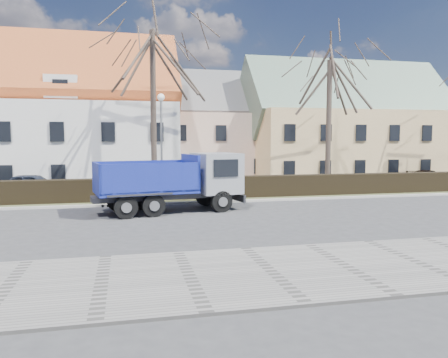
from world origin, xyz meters
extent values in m
plane|color=#38393B|center=(0.00, 0.00, 0.00)|extent=(120.00, 120.00, 0.00)
cube|color=gray|center=(0.00, -8.50, 0.04)|extent=(80.00, 5.00, 0.08)
cube|color=#B1ACA0|center=(0.00, 4.60, 0.06)|extent=(80.00, 0.30, 0.12)
cube|color=#49502D|center=(0.00, 6.20, 0.05)|extent=(80.00, 3.00, 0.10)
cube|color=black|center=(0.00, 6.00, 0.65)|extent=(60.00, 0.90, 1.30)
imported|color=#1E2536|center=(-9.58, 10.28, 0.71)|extent=(4.41, 2.41, 1.42)
imported|color=black|center=(20.10, 11.09, 0.56)|extent=(4.18, 2.77, 1.12)
camera|label=1|loc=(-3.81, -19.54, 3.67)|focal=35.00mm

